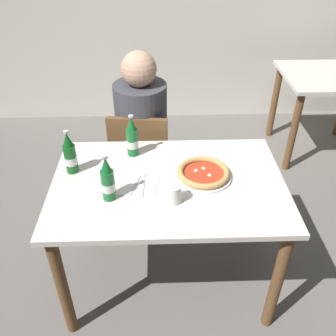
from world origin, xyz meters
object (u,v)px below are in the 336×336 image
object	(u,v)px
dining_table_background	(327,92)
beer_bottle_center	(70,155)
paper_cup	(174,194)
napkin_with_cutlery	(139,185)
diner_seated	(142,142)
dining_table_main	(168,198)
pizza_margherita_near	(203,173)
beer_bottle_right	(132,138)
chair_behind_table	(141,158)
beer_bottle_left	(108,181)

from	to	relation	value
dining_table_background	beer_bottle_center	world-z (taller)	beer_bottle_center
paper_cup	napkin_with_cutlery	bearing A→B (deg)	143.80
dining_table_background	diner_seated	bearing A→B (deg)	-154.53
dining_table_main	beer_bottle_center	bearing A→B (deg)	167.97
dining_table_main	napkin_with_cutlery	size ratio (longest dim) A/B	5.68
beer_bottle_center	pizza_margherita_near	bearing A→B (deg)	-5.86
paper_cup	dining_table_background	bearing A→B (deg)	48.28
dining_table_background	paper_cup	world-z (taller)	paper_cup
beer_bottle_right	paper_cup	world-z (taller)	beer_bottle_right
dining_table_main	paper_cup	xyz separation A→B (m)	(0.02, -0.16, 0.16)
beer_bottle_right	paper_cup	bearing A→B (deg)	-62.98
chair_behind_table	dining_table_background	xyz separation A→B (m)	(1.58, 0.80, 0.11)
beer_bottle_right	napkin_with_cutlery	bearing A→B (deg)	-81.79
chair_behind_table	beer_bottle_center	xyz separation A→B (m)	(-0.34, -0.50, 0.37)
paper_cup	pizza_margherita_near	bearing A→B (deg)	49.60
dining_table_background	dining_table_main	bearing A→B (deg)	-135.13
pizza_margherita_near	beer_bottle_center	bearing A→B (deg)	174.14
beer_bottle_left	beer_bottle_center	size ratio (longest dim) A/B	1.00
napkin_with_cutlery	chair_behind_table	bearing A→B (deg)	91.37
diner_seated	napkin_with_cutlery	world-z (taller)	diner_seated
dining_table_main	beer_bottle_left	size ratio (longest dim) A/B	4.86
dining_table_main	paper_cup	size ratio (longest dim) A/B	12.63
pizza_margherita_near	beer_bottle_center	distance (m)	0.70
dining_table_background	beer_bottle_right	size ratio (longest dim) A/B	3.24
beer_bottle_left	beer_bottle_right	bearing A→B (deg)	75.59
diner_seated	beer_bottle_center	bearing A→B (deg)	-122.36
dining_table_main	beer_bottle_left	bearing A→B (deg)	-157.72
chair_behind_table	dining_table_background	world-z (taller)	chair_behind_table
beer_bottle_right	beer_bottle_left	bearing A→B (deg)	-104.41
diner_seated	dining_table_background	size ratio (longest dim) A/B	1.51
paper_cup	chair_behind_table	bearing A→B (deg)	103.64
beer_bottle_center	paper_cup	size ratio (longest dim) A/B	2.60
pizza_margherita_near	beer_bottle_center	xyz separation A→B (m)	(-0.69, 0.07, 0.08)
diner_seated	dining_table_background	world-z (taller)	diner_seated
napkin_with_cutlery	beer_bottle_left	bearing A→B (deg)	-147.72
diner_seated	paper_cup	xyz separation A→B (m)	(0.18, -0.82, 0.21)
dining_table_background	chair_behind_table	bearing A→B (deg)	-153.19
diner_seated	paper_cup	distance (m)	0.86
beer_bottle_center	napkin_with_cutlery	size ratio (longest dim) A/B	1.17
dining_table_main	diner_seated	world-z (taller)	diner_seated
dining_table_main	beer_bottle_right	bearing A→B (deg)	126.27
beer_bottle_left	napkin_with_cutlery	size ratio (longest dim) A/B	1.17
diner_seated	beer_bottle_left	xyz separation A→B (m)	(-0.13, -0.78, 0.27)
napkin_with_cutlery	paper_cup	size ratio (longest dim) A/B	2.22
beer_bottle_center	paper_cup	world-z (taller)	beer_bottle_center
beer_bottle_left	chair_behind_table	bearing A→B (deg)	80.30
beer_bottle_left	paper_cup	size ratio (longest dim) A/B	2.60
beer_bottle_center	beer_bottle_right	bearing A→B (deg)	26.02
napkin_with_cutlery	paper_cup	world-z (taller)	paper_cup
beer_bottle_left	beer_bottle_right	xyz separation A→B (m)	(0.10, 0.38, 0.00)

